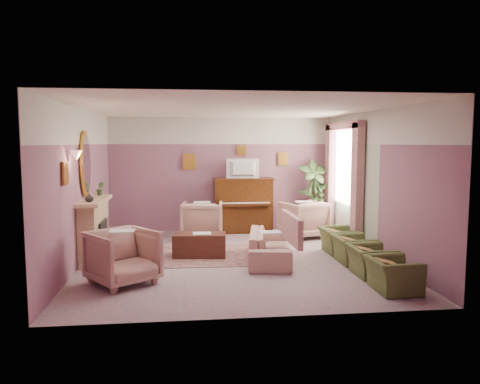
{
  "coord_description": "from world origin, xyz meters",
  "views": [
    {
      "loc": [
        -0.87,
        -8.6,
        2.18
      ],
      "look_at": [
        0.17,
        0.4,
        1.23
      ],
      "focal_mm": 35.0,
      "sensor_mm": 36.0,
      "label": 1
    }
  ],
  "objects": [
    {
      "name": "floral_armchair_left",
      "position": [
        -0.52,
        2.02,
        0.47
      ],
      "size": [
        0.9,
        0.9,
        0.94
      ],
      "primitive_type": "imported",
      "color": "tan",
      "rests_on": "floor"
    },
    {
      "name": "mirror_frame",
      "position": [
        -2.7,
        0.2,
        1.8
      ],
      "size": [
        0.04,
        0.72,
        1.2
      ],
      "primitive_type": "ellipsoid",
      "color": "gold",
      "rests_on": "wall_left"
    },
    {
      "name": "curtain_right",
      "position": [
        2.62,
        2.47,
        1.3
      ],
      "size": [
        0.16,
        0.34,
        2.6
      ],
      "primitive_type": "cube",
      "color": "#A96E72",
      "rests_on": "floor"
    },
    {
      "name": "olive_chair_b",
      "position": [
        2.13,
        -1.37,
        0.33
      ],
      "size": [
        0.54,
        0.77,
        0.66
      ],
      "primitive_type": "imported",
      "color": "#515E2F",
      "rests_on": "floor"
    },
    {
      "name": "table_paper",
      "position": [
        -0.58,
        0.25,
        0.46
      ],
      "size": [
        0.35,
        0.28,
        0.01
      ],
      "primitive_type": "cube",
      "color": "white",
      "rests_on": "coffee_table"
    },
    {
      "name": "print_back_mid",
      "position": [
        0.5,
        2.96,
        2.0
      ],
      "size": [
        0.22,
        0.03,
        0.26
      ],
      "primitive_type": "cube",
      "color": "gold",
      "rests_on": "wall_back"
    },
    {
      "name": "wall_front",
      "position": [
        0.0,
        -3.0,
        1.4
      ],
      "size": [
        5.5,
        0.02,
        2.8
      ],
      "primitive_type": "cube",
      "color": "#714F69",
      "rests_on": "floor"
    },
    {
      "name": "fireplace_surround",
      "position": [
        -2.59,
        0.2,
        0.55
      ],
      "size": [
        0.3,
        1.4,
        1.1
      ],
      "primitive_type": "cube",
      "color": "tan",
      "rests_on": "floor"
    },
    {
      "name": "area_rug",
      "position": [
        -0.52,
        0.32,
        0.01
      ],
      "size": [
        2.55,
        1.87,
        0.01
      ],
      "primitive_type": "cube",
      "rotation": [
        0.0,
        0.0,
        -0.03
      ],
      "color": "#815651",
      "rests_on": "floor"
    },
    {
      "name": "piano_top",
      "position": [
        0.5,
        2.68,
        1.31
      ],
      "size": [
        1.45,
        0.65,
        0.04
      ],
      "primitive_type": "cube",
      "color": "#3F1E0A",
      "rests_on": "piano"
    },
    {
      "name": "picture_rail_band",
      "position": [
        0.0,
        2.99,
        2.47
      ],
      "size": [
        5.5,
        0.01,
        0.65
      ],
      "primitive_type": "cube",
      "color": "beige",
      "rests_on": "wall_back"
    },
    {
      "name": "side_plant_small",
      "position": [
        2.4,
        2.42,
        0.84
      ],
      "size": [
        0.16,
        0.16,
        0.28
      ],
      "primitive_type": "imported",
      "color": "#3B612E",
      "rests_on": "side_table"
    },
    {
      "name": "print_left_wall",
      "position": [
        -2.71,
        -1.2,
        1.72
      ],
      "size": [
        0.03,
        0.28,
        0.36
      ],
      "primitive_type": "cube",
      "color": "gold",
      "rests_on": "wall_left"
    },
    {
      "name": "piano_keyshelf",
      "position": [
        0.5,
        2.33,
        0.72
      ],
      "size": [
        1.3,
        0.12,
        0.06
      ],
      "primitive_type": "cube",
      "color": "#3F1E0A",
      "rests_on": "piano"
    },
    {
      "name": "television",
      "position": [
        0.5,
        2.63,
        1.6
      ],
      "size": [
        0.8,
        0.12,
        0.48
      ],
      "primitive_type": "imported",
      "color": "black",
      "rests_on": "piano"
    },
    {
      "name": "sofa_throw",
      "position": [
        1.05,
        -0.22,
        0.6
      ],
      "size": [
        0.1,
        1.43,
        0.53
      ],
      "primitive_type": "cube",
      "color": "#A96E72",
      "rests_on": "sofa"
    },
    {
      "name": "mantel_plant",
      "position": [
        -2.55,
        0.75,
        1.29
      ],
      "size": [
        0.16,
        0.16,
        0.28
      ],
      "primitive_type": "imported",
      "color": "#3B612E",
      "rests_on": "mantel_shelf"
    },
    {
      "name": "floral_armchair_right",
      "position": [
        1.82,
        1.84,
        0.47
      ],
      "size": [
        0.9,
        0.9,
        0.94
      ],
      "primitive_type": "imported",
      "color": "tan",
      "rests_on": "floor"
    },
    {
      "name": "mantel_shelf",
      "position": [
        -2.56,
        0.2,
        1.12
      ],
      "size": [
        0.4,
        1.55,
        0.07
      ],
      "primitive_type": "cube",
      "color": "tan",
      "rests_on": "fireplace_surround"
    },
    {
      "name": "palm_pot",
      "position": [
        2.24,
        2.55,
        0.17
      ],
      "size": [
        0.34,
        0.34,
        0.34
      ],
      "primitive_type": "cylinder",
      "color": "#A2654E",
      "rests_on": "floor"
    },
    {
      "name": "print_back_left",
      "position": [
        -0.8,
        2.96,
        1.72
      ],
      "size": [
        0.3,
        0.03,
        0.38
      ],
      "primitive_type": "cube",
      "color": "gold",
      "rests_on": "wall_back"
    },
    {
      "name": "side_table",
      "position": [
        2.28,
        2.52,
        0.35
      ],
      "size": [
        0.52,
        0.52,
        0.7
      ],
      "primitive_type": "cylinder",
      "color": "white",
      "rests_on": "floor"
    },
    {
      "name": "olive_chair_a",
      "position": [
        2.13,
        -2.19,
        0.33
      ],
      "size": [
        0.54,
        0.77,
        0.66
      ],
      "primitive_type": "imported",
      "color": "#515E2F",
      "rests_on": "floor"
    },
    {
      "name": "curtain_left",
      "position": [
        2.62,
        0.63,
        1.3
      ],
      "size": [
        0.16,
        0.34,
        2.6
      ],
      "primitive_type": "cube",
      "color": "#A96E72",
      "rests_on": "floor"
    },
    {
      "name": "stripe_panel",
      "position": [
        2.73,
        1.3,
        1.07
      ],
      "size": [
        0.01,
        3.0,
        2.15
      ],
      "primitive_type": "cube",
      "color": "#AFBAA0",
      "rests_on": "wall_right"
    },
    {
      "name": "print_back_right",
      "position": [
        1.55,
        2.96,
        1.78
      ],
      "size": [
        0.26,
        0.03,
        0.34
      ],
      "primitive_type": "cube",
      "color": "gold",
      "rests_on": "wall_back"
    },
    {
      "name": "olive_chair_c",
      "position": [
        2.13,
        -0.55,
        0.33
      ],
      "size": [
        0.54,
        0.77,
        0.66
      ],
      "primitive_type": "imported",
      "color": "#515E2F",
      "rests_on": "floor"
    },
    {
      "name": "piano",
      "position": [
        0.5,
        2.68,
        0.65
      ],
      "size": [
        1.4,
        0.6,
        1.3
      ],
      "primitive_type": "cube",
      "color": "#3F1E0A",
      "rests_on": "floor"
    },
    {
      "name": "palm_plant",
      "position": [
        2.24,
        2.55,
        1.06
      ],
      "size": [
        0.76,
        0.76,
        1.44
      ],
      "primitive_type": "imported",
      "color": "#3B612E",
      "rests_on": "palm_pot"
    },
    {
      "name": "piano_keys",
      "position": [
        0.5,
        2.33,
        0.76
      ],
      "size": [
        1.2,
        0.08,
        0.02
      ],
      "primitive_type": "cube",
      "color": "white",
      "rests_on": "piano"
    },
    {
      "name": "fire_ember",
      "position": [
        -2.45,
        0.2,
        0.22
      ],
      "size": [
        0.06,
        0.54,
        0.1
      ],
      "primitive_type": "cube",
      "color": "#FF421A",
      "rests_on": "floor"
    },
    {
      "name": "sconce_shade",
      "position": [
        -2.62,
        -0.85,
        1.98
      ],
      "size": [
        0.2,
        0.2,
        0.16
      ],
      "primitive_type": "cone",
      "color": "#ECA698",
      "rests_on": "wall_left"
    },
    {
      "name": "coffee_table",
      "position": [
        -0.63,
        0.25,
        0.23
      ],
      "size": [
        1.04,
        0.59,
        0.45
      ],
      "primitive_type": "cube",
      "rotation": [
        0.0,
        0.0,
        -0.09
      ],
      "color": "#411E14",
      "rests_on": "floor"
    },
    {
      "name": "floral_armchair_front",
      "position": [
        -1.86,
        -1.35,
        0.47
      ],
      "size": [
        0.9,
        0.9,
        0.94
      ],
      "primitive_type": "imported",
      "color": "tan",
      "rests_on": "floor"
    },
    {
      "name": "olive_chair_d",
      "position": [
        2.13,
        0.27,
        0.33
      ],
      "size": [
        0.54,
        0.77,
        0.66
      ],
      "primitive_type": "imported",
      "color": "#515E2F",
      "rests_on": "floor"
    },
    {
      "name": "hearth",
      "position": [
        -2.39,
        0.2,
        0.01
      ],
      "size": [
        0.55,
        1.5,
        0.02
      ],
      "primitive_type": "cube",
      "color": "tan",
      "rests_on": "floor"
    },
    {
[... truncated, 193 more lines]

